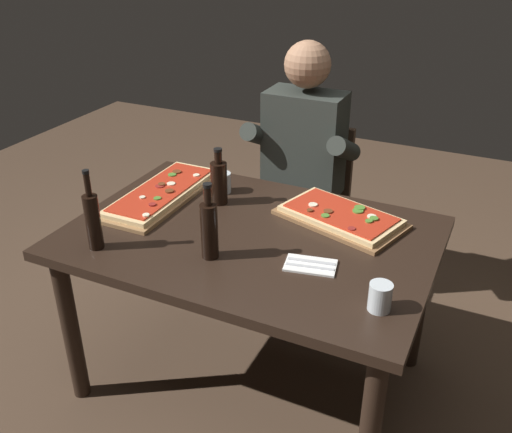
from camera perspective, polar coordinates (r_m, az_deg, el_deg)
The scene contains 12 objects.
ground_plane at distance 2.66m, azimuth -0.48°, elevation -15.70°, with size 6.40×6.40×0.00m, color #4C3828.
dining_table at distance 2.26m, azimuth -0.54°, elevation -3.79°, with size 1.40×0.96×0.74m.
pizza_rectangular_front at distance 2.31m, azimuth 8.46°, elevation -0.01°, with size 0.56×0.41×0.05m.
pizza_rectangular_left at distance 2.52m, azimuth -9.37°, elevation 2.34°, with size 0.26×0.64×0.05m.
wine_bottle_dark at distance 2.01m, azimuth -4.70°, elevation -1.19°, with size 0.06×0.06×0.29m.
oil_bottle_amber at distance 2.41m, azimuth -3.74°, elevation 3.53°, with size 0.07×0.07×0.25m.
vinegar_bottle_green at distance 2.14m, azimuth -16.02°, elevation -0.29°, with size 0.06×0.06×0.31m.
tumbler_near_camera at distance 1.82m, azimuth 12.31°, elevation -7.87°, with size 0.07×0.07×0.09m.
tumbler_far_side at distance 2.53m, azimuth -3.35°, elevation 3.42°, with size 0.07×0.07×0.09m.
napkin_cutlery_set at distance 2.02m, azimuth 5.47°, elevation -4.87°, with size 0.20×0.14×0.01m.
diner_chair at distance 3.06m, azimuth 5.10°, elevation 1.69°, with size 0.44×0.44×0.87m.
seated_diner at distance 2.85m, azimuth 4.46°, elevation 5.34°, with size 0.53×0.41×1.33m.
Camera 1 is at (0.84, -1.73, 1.83)m, focal length 39.97 mm.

